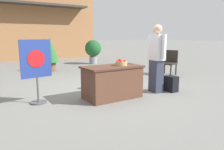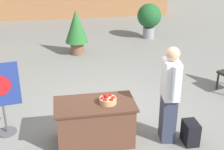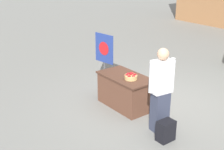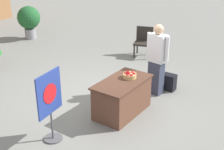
{
  "view_description": "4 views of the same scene",
  "coord_description": "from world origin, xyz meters",
  "px_view_note": "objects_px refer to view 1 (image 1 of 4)",
  "views": [
    {
      "loc": [
        -3.13,
        -4.97,
        1.48
      ],
      "look_at": [
        -0.31,
        -0.63,
        0.55
      ],
      "focal_mm": 35.0,
      "sensor_mm": 36.0,
      "label": 1
    },
    {
      "loc": [
        -0.85,
        -5.38,
        3.36
      ],
      "look_at": [
        0.11,
        0.12,
        0.92
      ],
      "focal_mm": 50.0,
      "sensor_mm": 36.0,
      "label": 2
    },
    {
      "loc": [
        4.91,
        -5.08,
        3.37
      ],
      "look_at": [
        -0.87,
        -0.7,
        0.64
      ],
      "focal_mm": 50.0,
      "sensor_mm": 36.0,
      "label": 3
    },
    {
      "loc": [
        -5.44,
        -3.97,
        3.56
      ],
      "look_at": [
        -0.7,
        -0.68,
        1.04
      ],
      "focal_mm": 50.0,
      "sensor_mm": 36.0,
      "label": 4
    }
  ],
  "objects_px": {
    "person_visitor": "(157,58)",
    "display_table": "(112,82)",
    "apple_basket": "(121,63)",
    "patio_chair": "(169,61)",
    "potted_plant_far_right": "(93,49)",
    "potted_plant_near_left": "(50,52)",
    "backpack": "(171,84)",
    "poster_board": "(36,68)"
  },
  "relations": [
    {
      "from": "display_table",
      "to": "apple_basket",
      "type": "bearing_deg",
      "value": -9.7
    },
    {
      "from": "apple_basket",
      "to": "person_visitor",
      "type": "relative_size",
      "value": 0.17
    },
    {
      "from": "potted_plant_near_left",
      "to": "poster_board",
      "type": "bearing_deg",
      "value": -111.16
    },
    {
      "from": "potted_plant_far_right",
      "to": "poster_board",
      "type": "bearing_deg",
      "value": -128.27
    },
    {
      "from": "person_visitor",
      "to": "poster_board",
      "type": "xyz_separation_m",
      "value": [
        -2.9,
        0.69,
        -0.11
      ]
    },
    {
      "from": "backpack",
      "to": "potted_plant_near_left",
      "type": "relative_size",
      "value": 0.3
    },
    {
      "from": "backpack",
      "to": "patio_chair",
      "type": "xyz_separation_m",
      "value": [
        1.91,
        1.83,
        0.32
      ]
    },
    {
      "from": "poster_board",
      "to": "potted_plant_far_right",
      "type": "relative_size",
      "value": 1.11
    },
    {
      "from": "backpack",
      "to": "potted_plant_near_left",
      "type": "xyz_separation_m",
      "value": [
        -1.64,
        5.08,
        0.61
      ]
    },
    {
      "from": "apple_basket",
      "to": "backpack",
      "type": "height_order",
      "value": "apple_basket"
    },
    {
      "from": "potted_plant_near_left",
      "to": "backpack",
      "type": "bearing_deg",
      "value": -72.06
    },
    {
      "from": "display_table",
      "to": "apple_basket",
      "type": "height_order",
      "value": "apple_basket"
    },
    {
      "from": "backpack",
      "to": "apple_basket",
      "type": "bearing_deg",
      "value": 167.85
    },
    {
      "from": "potted_plant_near_left",
      "to": "person_visitor",
      "type": "bearing_deg",
      "value": -75.38
    },
    {
      "from": "display_table",
      "to": "potted_plant_far_right",
      "type": "distance_m",
      "value": 6.62
    },
    {
      "from": "apple_basket",
      "to": "poster_board",
      "type": "xyz_separation_m",
      "value": [
        -1.84,
        0.58,
        -0.04
      ]
    },
    {
      "from": "person_visitor",
      "to": "potted_plant_far_right",
      "type": "height_order",
      "value": "person_visitor"
    },
    {
      "from": "poster_board",
      "to": "potted_plant_near_left",
      "type": "xyz_separation_m",
      "value": [
        1.62,
        4.19,
        0.03
      ]
    },
    {
      "from": "person_visitor",
      "to": "potted_plant_near_left",
      "type": "height_order",
      "value": "person_visitor"
    },
    {
      "from": "apple_basket",
      "to": "potted_plant_far_right",
      "type": "bearing_deg",
      "value": 67.67
    },
    {
      "from": "apple_basket",
      "to": "patio_chair",
      "type": "distance_m",
      "value": 3.68
    },
    {
      "from": "poster_board",
      "to": "potted_plant_near_left",
      "type": "height_order",
      "value": "potted_plant_near_left"
    },
    {
      "from": "person_visitor",
      "to": "display_table",
      "type": "bearing_deg",
      "value": -0.0
    },
    {
      "from": "backpack",
      "to": "patio_chair",
      "type": "bearing_deg",
      "value": 43.8
    },
    {
      "from": "patio_chair",
      "to": "potted_plant_near_left",
      "type": "bearing_deg",
      "value": -60.49
    },
    {
      "from": "apple_basket",
      "to": "potted_plant_near_left",
      "type": "height_order",
      "value": "potted_plant_near_left"
    },
    {
      "from": "person_visitor",
      "to": "potted_plant_far_right",
      "type": "relative_size",
      "value": 1.4
    },
    {
      "from": "display_table",
      "to": "potted_plant_near_left",
      "type": "bearing_deg",
      "value": 89.87
    },
    {
      "from": "potted_plant_near_left",
      "to": "potted_plant_far_right",
      "type": "height_order",
      "value": "potted_plant_near_left"
    },
    {
      "from": "display_table",
      "to": "potted_plant_far_right",
      "type": "bearing_deg",
      "value": 65.74
    },
    {
      "from": "display_table",
      "to": "patio_chair",
      "type": "relative_size",
      "value": 1.49
    },
    {
      "from": "apple_basket",
      "to": "poster_board",
      "type": "relative_size",
      "value": 0.21
    },
    {
      "from": "apple_basket",
      "to": "patio_chair",
      "type": "xyz_separation_m",
      "value": [
        3.34,
        1.52,
        -0.31
      ]
    },
    {
      "from": "person_visitor",
      "to": "potted_plant_far_right",
      "type": "distance_m",
      "value": 6.35
    },
    {
      "from": "poster_board",
      "to": "display_table",
      "type": "bearing_deg",
      "value": 63.07
    },
    {
      "from": "patio_chair",
      "to": "potted_plant_near_left",
      "type": "xyz_separation_m",
      "value": [
        -3.55,
        3.25,
        0.29
      ]
    },
    {
      "from": "person_visitor",
      "to": "patio_chair",
      "type": "xyz_separation_m",
      "value": [
        2.28,
        1.64,
        -0.38
      ]
    },
    {
      "from": "display_table",
      "to": "backpack",
      "type": "distance_m",
      "value": 1.7
    },
    {
      "from": "display_table",
      "to": "poster_board",
      "type": "xyz_separation_m",
      "value": [
        -1.61,
        0.54,
        0.4
      ]
    },
    {
      "from": "backpack",
      "to": "potted_plant_far_right",
      "type": "relative_size",
      "value": 0.33
    },
    {
      "from": "patio_chair",
      "to": "potted_plant_far_right",
      "type": "distance_m",
      "value": 4.63
    },
    {
      "from": "apple_basket",
      "to": "potted_plant_far_right",
      "type": "xyz_separation_m",
      "value": [
        2.49,
        6.07,
        -0.07
      ]
    }
  ]
}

